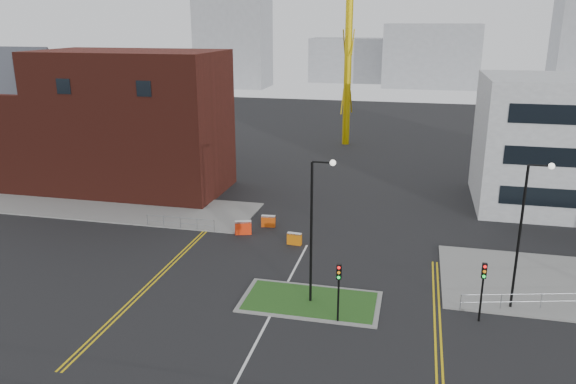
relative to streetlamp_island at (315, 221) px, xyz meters
The scene contains 21 objects.
ground 9.91m from the streetlamp_island, 105.50° to the right, with size 200.00×200.00×0.00m, color black.
pavement_left 26.80m from the streetlamp_island, 147.78° to the left, with size 28.00×8.00×0.12m, color slate.
island_kerb 5.38m from the streetlamp_island, behind, with size 8.60×4.60×0.08m, color slate.
grass_island 5.36m from the streetlamp_island, behind, with size 8.00×4.00×0.12m, color #1F4918.
brick_building 32.20m from the streetlamp_island, 141.56° to the left, with size 24.20×10.07×14.24m.
streetlamp_island is the anchor object (origin of this frame).
streetlamp_right_near 12.17m from the streetlamp_island, ahead, with size 1.46×0.36×9.18m.
traffic_light_island 3.92m from the streetlamp_island, 48.59° to the right, with size 0.28×0.33×3.65m.
traffic_light_right 10.19m from the streetlamp_island, ahead, with size 0.28×0.33×3.65m.
railing_left 17.22m from the streetlamp_island, 142.89° to the left, with size 6.05×0.05×1.10m.
centre_line 8.38m from the streetlamp_island, 110.29° to the right, with size 0.15×30.00×0.01m, color silver.
yellow_left_a 12.61m from the streetlamp_island, 169.89° to the left, with size 0.12×24.00×0.01m, color gold.
yellow_left_b 12.35m from the streetlamp_island, 169.62° to the left, with size 0.12×24.00×0.01m, color gold.
yellow_right_a 9.29m from the streetlamp_island, 15.36° to the right, with size 0.12×20.00×0.01m, color gold.
yellow_right_b 9.53m from the streetlamp_island, 14.78° to the right, with size 0.12×20.00×0.01m, color gold.
skyline_a 119.82m from the streetlamp_island, 110.65° to the left, with size 18.00×12.00×22.00m, color gray.
skyline_b 122.28m from the streetlamp_island, 86.35° to the left, with size 24.00×12.00×16.00m, color gray.
skyline_d 132.40m from the streetlamp_island, 94.43° to the left, with size 30.00×12.00×12.00m, color gray.
barrier_left 13.68m from the streetlamp_island, 127.39° to the left, with size 1.41×0.82×1.13m.
barrier_mid 14.62m from the streetlamp_island, 116.81° to the left, with size 1.21×0.51×0.99m.
barrier_right 10.70m from the streetlamp_island, 109.77° to the left, with size 1.16×0.48×0.95m.
Camera 1 is at (7.75, -22.83, 16.78)m, focal length 35.00 mm.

